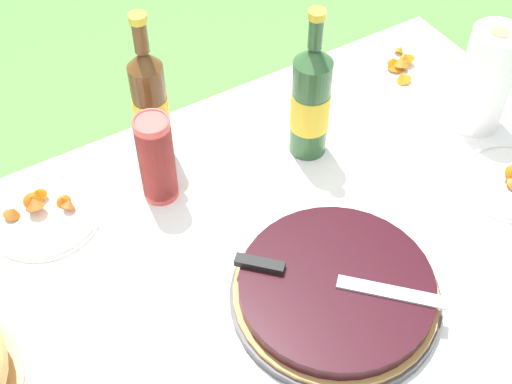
# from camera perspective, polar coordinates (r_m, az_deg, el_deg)

# --- Properties ---
(garden_table) EXTENTS (1.70, 0.91, 0.68)m
(garden_table) POSITION_cam_1_polar(r_m,az_deg,el_deg) (1.39, -2.77, -8.51)
(garden_table) COLOR brown
(garden_table) RESTS_ON ground_plane
(tablecloth) EXTENTS (1.71, 0.92, 0.10)m
(tablecloth) POSITION_cam_1_polar(r_m,az_deg,el_deg) (1.35, -2.85, -7.31)
(tablecloth) COLOR white
(tablecloth) RESTS_ON garden_table
(berry_tart) EXTENTS (0.38, 0.38, 0.06)m
(berry_tart) POSITION_cam_1_polar(r_m,az_deg,el_deg) (1.29, 6.39, -7.93)
(berry_tart) COLOR #38383D
(berry_tart) RESTS_ON tablecloth
(serving_knife) EXTENTS (0.28, 0.28, 0.01)m
(serving_knife) POSITION_cam_1_polar(r_m,az_deg,el_deg) (1.26, 5.21, -6.79)
(serving_knife) COLOR silver
(serving_knife) RESTS_ON berry_tart
(cup_stack) EXTENTS (0.07, 0.07, 0.20)m
(cup_stack) POSITION_cam_1_polar(r_m,az_deg,el_deg) (1.40, -8.05, 2.61)
(cup_stack) COLOR #E04C47
(cup_stack) RESTS_ON tablecloth
(cider_bottle_green) EXTENTS (0.08, 0.08, 0.35)m
(cider_bottle_green) POSITION_cam_1_polar(r_m,az_deg,el_deg) (1.47, 4.39, 7.25)
(cider_bottle_green) COLOR #2D562D
(cider_bottle_green) RESTS_ON tablecloth
(cider_bottle_amber) EXTENTS (0.07, 0.07, 0.35)m
(cider_bottle_amber) POSITION_cam_1_polar(r_m,az_deg,el_deg) (1.46, -8.44, 6.82)
(cider_bottle_amber) COLOR brown
(cider_bottle_amber) RESTS_ON tablecloth
(snack_plate_near) EXTENTS (0.22, 0.22, 0.06)m
(snack_plate_near) POSITION_cam_1_polar(r_m,az_deg,el_deg) (1.47, -16.61, -1.66)
(snack_plate_near) COLOR white
(snack_plate_near) RESTS_ON tablecloth
(snack_plate_far) EXTENTS (0.23, 0.23, 0.05)m
(snack_plate_far) POSITION_cam_1_polar(r_m,az_deg,el_deg) (1.77, 11.79, 9.60)
(snack_plate_far) COLOR white
(snack_plate_far) RESTS_ON tablecloth
(paper_towel_roll) EXTENTS (0.11, 0.11, 0.24)m
(paper_towel_roll) POSITION_cam_1_polar(r_m,az_deg,el_deg) (1.61, 17.93, 8.56)
(paper_towel_roll) COLOR white
(paper_towel_roll) RESTS_ON tablecloth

